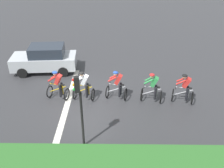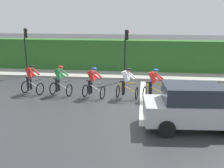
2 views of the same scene
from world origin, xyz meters
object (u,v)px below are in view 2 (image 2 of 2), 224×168
Objects in this scene: cyclist_mid at (93,83)px; traffic_light_far_junction at (26,45)px; cyclist_second at (60,81)px; cyclist_fourth at (127,84)px; cyclist_trailing at (154,85)px; cyclist_lead at (31,80)px; car_silver at (196,107)px; traffic_light_near_crossing at (126,48)px.

traffic_light_far_junction is (4.29, 5.51, 1.43)m from cyclist_mid.
cyclist_mid is at bearing -96.83° from cyclist_second.
cyclist_mid is 1.00× the size of cyclist_fourth.
cyclist_trailing is (0.03, -3.18, 0.00)m from cyclist_mid.
cyclist_lead is 8.93m from car_silver.
traffic_light_near_crossing reaches higher than cyclist_trailing.
cyclist_second is 1.00× the size of cyclist_fourth.
car_silver is 12.74m from traffic_light_far_junction.
car_silver is (-3.48, -6.54, 0.08)m from cyclist_second.
cyclist_second is at bearing 87.84° from cyclist_trailing.
cyclist_lead is 1.00× the size of cyclist_mid.
car_silver reaches higher than cyclist_mid.
traffic_light_near_crossing is (3.36, -5.00, 1.43)m from cyclist_lead.
cyclist_second is at bearing 135.71° from traffic_light_near_crossing.
cyclist_second is 3.64m from cyclist_fourth.
cyclist_mid is 0.50× the size of traffic_light_far_junction.
cyclist_fourth is 0.39× the size of car_silver.
cyclist_lead is at bearing -153.59° from traffic_light_far_junction.
cyclist_mid is at bearing 92.76° from cyclist_fourth.
car_silver reaches higher than cyclist_lead.
traffic_light_near_crossing and traffic_light_far_junction have the same top height.
car_silver is 1.26× the size of traffic_light_near_crossing.
car_silver is (-3.34, -2.90, 0.08)m from cyclist_fourth.
car_silver is 7.73m from traffic_light_near_crossing.
cyclist_trailing is 4.25m from traffic_light_near_crossing.
cyclist_mid is at bearing -94.75° from cyclist_lead.
cyclist_mid is 0.39× the size of car_silver.
traffic_light_far_junction reaches higher than cyclist_fourth.
cyclist_mid is at bearing 55.12° from car_silver.
cyclist_lead is 1.00× the size of cyclist_second.
traffic_light_near_crossing is at bearing 24.79° from car_silver.
cyclist_trailing is at bearing -116.13° from traffic_light_far_junction.
cyclist_lead is 0.50× the size of traffic_light_near_crossing.
cyclist_lead is 5.30m from cyclist_fourth.
traffic_light_far_junction is at bearing 84.77° from traffic_light_near_crossing.
cyclist_lead is 6.19m from traffic_light_near_crossing.
traffic_light_far_junction is (4.00, 1.99, 1.43)m from cyclist_lead.
cyclist_second and cyclist_fourth have the same top height.
traffic_light_near_crossing is (3.65, -1.48, 1.43)m from cyclist_mid.
cyclist_fourth and cyclist_trailing have the same top height.
cyclist_trailing is 0.50× the size of traffic_light_far_junction.
traffic_light_far_junction is at bearing 26.41° from cyclist_lead.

